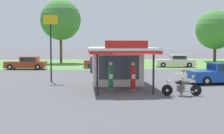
{
  "coord_description": "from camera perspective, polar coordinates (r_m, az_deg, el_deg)",
  "views": [
    {
      "loc": [
        -2.89,
        -18.38,
        3.03
      ],
      "look_at": [
        -0.97,
        3.25,
        1.4
      ],
      "focal_mm": 49.99,
      "sensor_mm": 36.0,
      "label": 1
    }
  ],
  "objects": [
    {
      "name": "grass_verge_strip",
      "position": [
        48.56,
        -1.65,
        0.72
      ],
      "size": [
        120.0,
        24.0,
        0.01
      ],
      "primitive_type": "cube",
      "color": "#56843D",
      "rests_on": "ground"
    },
    {
      "name": "roadside_pole_sign",
      "position": [
        25.03,
        -11.15,
        5.4
      ],
      "size": [
        1.1,
        0.12,
        5.25
      ],
      "color": "black",
      "rests_on": "ground"
    },
    {
      "name": "tree_oak_far_left",
      "position": [
        49.25,
        -9.26,
        8.32
      ],
      "size": [
        6.24,
        6.24,
        9.83
      ],
      "color": "brown",
      "rests_on": "ground"
    },
    {
      "name": "featured_classic_sedan",
      "position": [
        25.23,
        19.81,
        -1.2
      ],
      "size": [
        5.72,
        2.31,
        1.58
      ],
      "color": "#19479E",
      "rests_on": "ground"
    },
    {
      "name": "bystander_admiring_sedan",
      "position": [
        32.53,
        -3.79,
        0.63
      ],
      "size": [
        0.39,
        0.39,
        1.77
      ],
      "color": "#2D3351",
      "rests_on": "ground"
    },
    {
      "name": "ground_plane",
      "position": [
        18.85,
        3.82,
        -4.97
      ],
      "size": [
        300.0,
        300.0,
        0.0
      ],
      "primitive_type": "plane",
      "color": "#4C4C51"
    },
    {
      "name": "parked_car_second_row_spare",
      "position": [
        38.18,
        -15.36,
        0.61
      ],
      "size": [
        5.07,
        2.23,
        1.5
      ],
      "color": "#993819",
      "rests_on": "ground"
    },
    {
      "name": "tree_oak_centre",
      "position": [
        56.02,
        18.49,
        6.34
      ],
      "size": [
        6.61,
        6.61,
        8.69
      ],
      "color": "brown",
      "rests_on": "ground"
    },
    {
      "name": "service_station_kiosk",
      "position": [
        23.03,
        0.96,
        0.81
      ],
      "size": [
        4.24,
        7.64,
        3.21
      ],
      "color": "silver",
      "rests_on": "ground"
    },
    {
      "name": "parked_car_back_row_far_right",
      "position": [
        41.17,
        11.6,
        0.98
      ],
      "size": [
        5.23,
        2.43,
        1.57
      ],
      "color": "beige",
      "rests_on": "ground"
    },
    {
      "name": "gas_pump_offside",
      "position": [
        20.29,
        3.88,
        -1.91
      ],
      "size": [
        0.44,
        0.44,
        1.85
      ],
      "color": "slate",
      "rests_on": "ground"
    },
    {
      "name": "motorcycle_with_rider",
      "position": [
        18.62,
        12.73,
        -3.15
      ],
      "size": [
        2.3,
        0.71,
        1.58
      ],
      "color": "black",
      "rests_on": "ground"
    },
    {
      "name": "gas_pump_nearside",
      "position": [
        20.11,
        -0.24,
        -1.91
      ],
      "size": [
        0.44,
        0.44,
        1.88
      ],
      "color": "slate",
      "rests_on": "ground"
    },
    {
      "name": "parked_car_back_row_centre",
      "position": [
        39.07,
        -1.33,
        0.88
      ],
      "size": [
        5.52,
        2.03,
        1.53
      ],
      "color": "#993819",
      "rests_on": "ground"
    }
  ]
}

